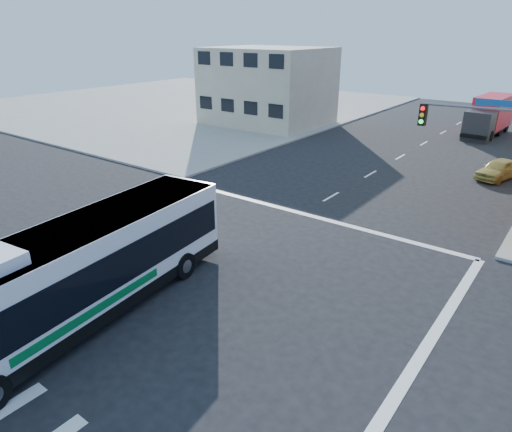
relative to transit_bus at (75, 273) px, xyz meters
The scene contains 7 objects.
ground 4.58m from the transit_bus, 75.99° to the left, with size 120.00×120.00×0.00m, color black.
sidewalk_nw 51.80m from the transit_bus, 131.04° to the left, with size 50.00×50.00×0.15m, color gray.
building_west 37.66m from the transit_bus, 115.20° to the left, with size 12.06×10.06×8.00m.
signal_mast_ne 18.06m from the transit_bus, 55.47° to the left, with size 7.91×1.13×8.07m.
transit_bus is the anchor object (origin of this frame).
box_truck 42.48m from the transit_bus, 83.57° to the left, with size 2.96×8.45×3.74m.
parked_car 28.74m from the transit_bus, 72.56° to the left, with size 1.65×4.10×1.40m, color tan.
Camera 1 is at (12.34, -11.42, 9.78)m, focal length 32.00 mm.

